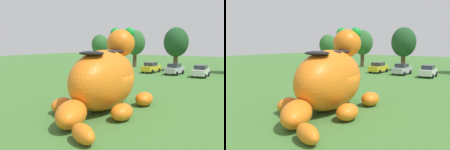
% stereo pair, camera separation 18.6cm
% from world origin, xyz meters
% --- Properties ---
extents(ground_plane, '(160.00, 160.00, 0.00)m').
position_xyz_m(ground_plane, '(0.00, 0.00, 0.00)').
color(ground_plane, '#427533').
extents(giant_inflatable_creature, '(7.68, 11.37, 6.11)m').
position_xyz_m(giant_inflatable_creature, '(-0.99, -0.55, 2.23)').
color(giant_inflatable_creature, orange).
rests_on(giant_inflatable_creature, ground).
extents(car_yellow, '(1.99, 4.12, 1.72)m').
position_xyz_m(car_yellow, '(-8.46, 22.60, 0.86)').
color(car_yellow, yellow).
rests_on(car_yellow, ground).
extents(car_silver, '(1.98, 4.12, 1.72)m').
position_xyz_m(car_silver, '(-4.33, 22.31, 0.86)').
color(car_silver, '#B7BABF').
rests_on(car_silver, ground).
extents(car_white, '(2.16, 4.21, 1.72)m').
position_xyz_m(car_white, '(-0.18, 21.60, 0.86)').
color(car_white, white).
rests_on(car_white, ground).
extents(tree_far_left, '(3.80, 3.80, 6.74)m').
position_xyz_m(tree_far_left, '(-25.07, 30.76, 4.41)').
color(tree_far_left, brown).
rests_on(tree_far_left, ground).
extents(tree_left, '(4.20, 4.20, 7.45)m').
position_xyz_m(tree_left, '(-15.96, 30.48, 4.87)').
color(tree_left, brown).
rests_on(tree_left, ground).
extents(tree_mid_left, '(4.25, 4.25, 7.54)m').
position_xyz_m(tree_mid_left, '(-6.27, 27.82, 4.93)').
color(tree_mid_left, brown).
rests_on(tree_mid_left, ground).
extents(spectator_near_inflatable, '(0.38, 0.26, 1.71)m').
position_xyz_m(spectator_near_inflatable, '(-6.91, 11.05, 0.85)').
color(spectator_near_inflatable, '#726656').
rests_on(spectator_near_inflatable, ground).
extents(spectator_mid_field, '(0.38, 0.26, 1.71)m').
position_xyz_m(spectator_mid_field, '(-11.57, 11.60, 0.85)').
color(spectator_mid_field, '#2D334C').
rests_on(spectator_mid_field, ground).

